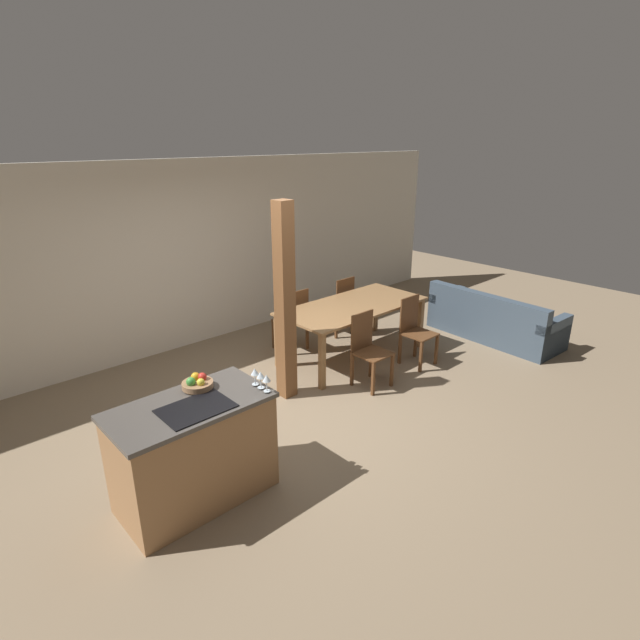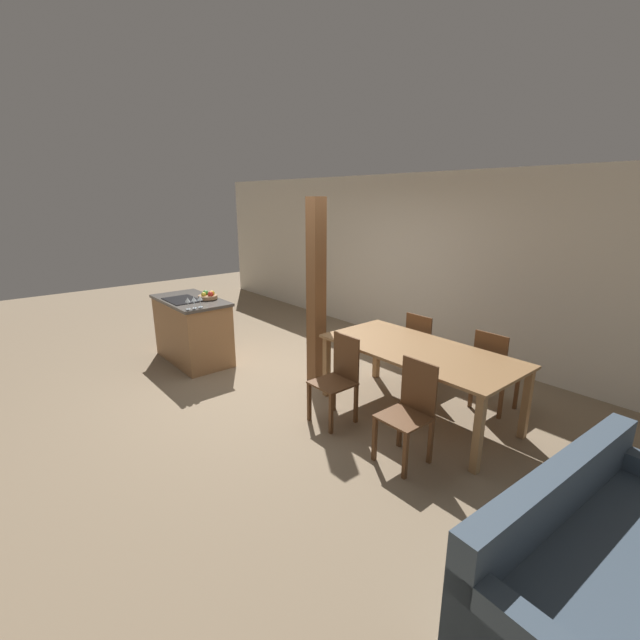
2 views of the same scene
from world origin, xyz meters
TOP-DOWN VIEW (x-y plane):
  - ground_plane at (0.00, 0.00)m, footprint 16.00×16.00m
  - wall_back at (0.00, 2.69)m, footprint 11.20×0.08m
  - kitchen_island at (-1.49, -0.48)m, footprint 1.32×0.70m
  - fruit_bowl at (-1.30, -0.29)m, footprint 0.27×0.27m
  - wine_glass_near at (-0.90, -0.76)m, footprint 0.07×0.07m
  - wine_glass_middle at (-0.90, -0.68)m, footprint 0.07×0.07m
  - wine_glass_far at (-0.90, -0.59)m, footprint 0.07×0.07m
  - dining_table at (1.67, 0.68)m, footprint 2.12×1.01m
  - dining_chair_near_left at (1.19, -0.05)m, footprint 0.40×0.40m
  - dining_chair_near_right at (2.15, -0.05)m, footprint 0.40×0.40m
  - dining_chair_far_left at (1.19, 1.41)m, footprint 0.40×0.40m
  - dining_chair_far_right at (2.15, 1.41)m, footprint 0.40×0.40m
  - couch at (3.79, -0.33)m, footprint 0.91×2.03m
  - timber_post at (0.26, 0.42)m, footprint 0.18×0.18m

SIDE VIEW (x-z plane):
  - ground_plane at x=0.00m, z-range 0.00..0.00m
  - couch at x=3.79m, z-range -0.12..0.65m
  - kitchen_island at x=-1.49m, z-range 0.00..0.94m
  - dining_chair_near_left at x=1.19m, z-range 0.02..0.96m
  - dining_chair_near_right at x=2.15m, z-range 0.02..0.96m
  - dining_chair_far_left at x=1.19m, z-range 0.02..0.96m
  - dining_chair_far_right at x=2.15m, z-range 0.02..0.96m
  - dining_table at x=1.67m, z-range 0.30..1.08m
  - fruit_bowl at x=-1.30m, z-range 0.92..1.04m
  - wine_glass_near at x=-0.90m, z-range 0.98..1.14m
  - wine_glass_middle at x=-0.90m, z-range 0.98..1.14m
  - wine_glass_far at x=-0.90m, z-range 0.98..1.14m
  - timber_post at x=0.26m, z-range 0.00..2.34m
  - wall_back at x=0.00m, z-range 0.00..2.70m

